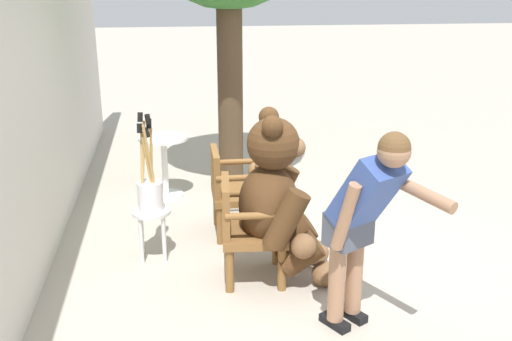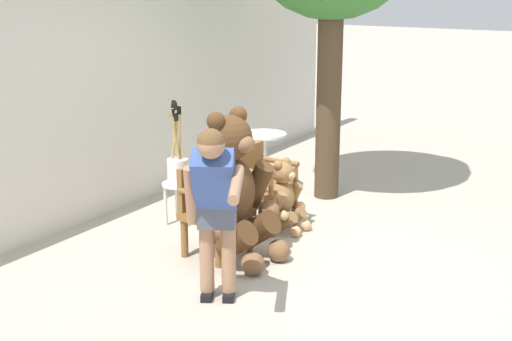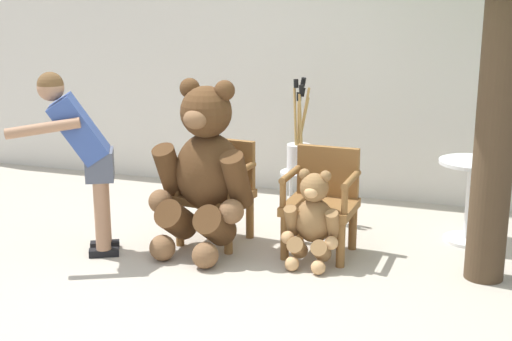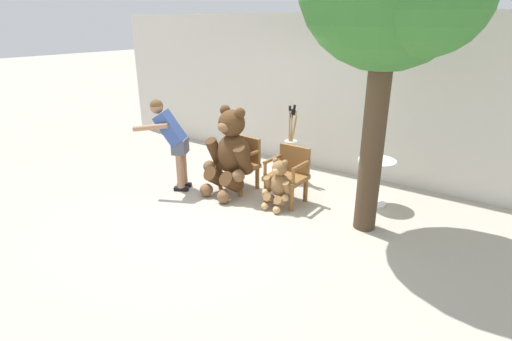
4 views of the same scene
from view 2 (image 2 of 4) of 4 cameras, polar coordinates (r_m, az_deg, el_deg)
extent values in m
plane|color=#B2A899|center=(6.97, 3.06, -6.43)|extent=(60.00, 60.00, 0.00)
cube|color=beige|center=(7.98, -12.22, 6.49)|extent=(10.00, 0.16, 2.80)
cube|color=brown|center=(6.74, -3.15, -3.51)|extent=(0.61, 0.57, 0.07)
cylinder|color=brown|center=(6.53, -3.01, -6.22)|extent=(0.07, 0.07, 0.37)
cylinder|color=brown|center=(6.86, -0.54, -5.09)|extent=(0.07, 0.07, 0.37)
cylinder|color=brown|center=(6.79, -5.74, -5.41)|extent=(0.07, 0.07, 0.37)
cylinder|color=brown|center=(7.11, -3.24, -4.37)|extent=(0.07, 0.07, 0.37)
cube|color=brown|center=(6.81, -4.67, -1.17)|extent=(0.52, 0.11, 0.42)
cylinder|color=brown|center=(6.48, -4.60, -1.94)|extent=(0.10, 0.48, 0.06)
cylinder|color=brown|center=(6.39, -3.17, -3.22)|extent=(0.05, 0.05, 0.22)
cylinder|color=brown|center=(6.85, -1.84, -0.95)|extent=(0.10, 0.48, 0.06)
cylinder|color=brown|center=(6.76, -0.44, -2.14)|extent=(0.05, 0.05, 0.22)
cube|color=brown|center=(7.48, 0.84, -1.56)|extent=(0.57, 0.53, 0.07)
cylinder|color=brown|center=(7.26, 1.28, -3.93)|extent=(0.07, 0.07, 0.37)
cylinder|color=brown|center=(7.63, 3.09, -2.97)|extent=(0.07, 0.07, 0.37)
cylinder|color=brown|center=(7.47, -1.47, -3.35)|extent=(0.07, 0.07, 0.37)
cylinder|color=brown|center=(7.84, 0.42, -2.45)|extent=(0.07, 0.07, 0.37)
cube|color=brown|center=(7.53, -0.64, 0.50)|extent=(0.52, 0.07, 0.42)
cylinder|color=brown|center=(7.21, -0.20, -0.11)|extent=(0.07, 0.48, 0.06)
cylinder|color=brown|center=(7.13, 1.21, -1.21)|extent=(0.05, 0.05, 0.22)
cylinder|color=brown|center=(7.62, 1.84, 0.73)|extent=(0.07, 0.48, 0.06)
cylinder|color=brown|center=(7.54, 3.20, -0.29)|extent=(0.05, 0.05, 0.22)
ellipsoid|color=#4C3019|center=(6.60, -2.33, -1.70)|extent=(0.62, 0.54, 0.67)
sphere|color=#4C3019|center=(6.45, -2.14, 2.62)|extent=(0.42, 0.42, 0.42)
ellipsoid|color=brown|center=(6.35, -0.88, 2.12)|extent=(0.21, 0.17, 0.16)
sphere|color=black|center=(6.35, -0.88, 2.22)|extent=(0.06, 0.06, 0.06)
sphere|color=#4C3019|center=(6.31, -3.23, 3.98)|extent=(0.17, 0.17, 0.17)
sphere|color=#4C3019|center=(6.55, -1.44, 4.42)|extent=(0.17, 0.17, 0.17)
cylinder|color=#4C3019|center=(6.31, -3.33, -2.55)|extent=(0.22, 0.39, 0.50)
sphere|color=brown|center=(6.29, -2.45, -4.74)|extent=(0.20, 0.20, 0.20)
cylinder|color=#4C3019|center=(6.77, 0.07, -1.25)|extent=(0.22, 0.39, 0.50)
sphere|color=brown|center=(6.78, 1.06, -3.22)|extent=(0.20, 0.20, 0.20)
cylinder|color=#4C3019|center=(6.44, -1.60, -5.54)|extent=(0.28, 0.44, 0.39)
sphere|color=brown|center=(6.38, -0.26, -7.47)|extent=(0.21, 0.21, 0.21)
cylinder|color=#4C3019|center=(6.71, 0.30, -4.67)|extent=(0.28, 0.44, 0.39)
sphere|color=brown|center=(6.68, 1.78, -6.42)|extent=(0.21, 0.21, 0.21)
ellipsoid|color=olive|center=(7.41, 2.04, -2.20)|extent=(0.32, 0.27, 0.36)
sphere|color=olive|center=(7.32, 2.18, -0.16)|extent=(0.23, 0.23, 0.23)
ellipsoid|color=tan|center=(7.28, 2.83, -0.40)|extent=(0.11, 0.09, 0.08)
sphere|color=black|center=(7.28, 2.83, -0.36)|extent=(0.03, 0.03, 0.03)
sphere|color=olive|center=(7.23, 1.76, 0.44)|extent=(0.09, 0.09, 0.09)
sphere|color=olive|center=(7.38, 2.44, 0.72)|extent=(0.09, 0.09, 0.09)
cylinder|color=olive|center=(7.25, 1.77, -2.61)|extent=(0.11, 0.20, 0.27)
sphere|color=tan|center=(7.24, 2.21, -3.63)|extent=(0.11, 0.11, 0.11)
cylinder|color=olive|center=(7.52, 3.08, -1.95)|extent=(0.11, 0.20, 0.27)
sphere|color=tan|center=(7.53, 3.58, -2.89)|extent=(0.11, 0.11, 0.11)
cylinder|color=olive|center=(7.33, 2.53, -4.01)|extent=(0.14, 0.23, 0.21)
sphere|color=tan|center=(7.31, 3.21, -4.89)|extent=(0.11, 0.11, 0.11)
cylinder|color=olive|center=(7.49, 3.27, -3.60)|extent=(0.14, 0.23, 0.21)
sphere|color=tan|center=(7.48, 4.01, -4.41)|extent=(0.11, 0.11, 0.11)
cube|color=black|center=(6.01, -3.91, -9.79)|extent=(0.25, 0.19, 0.06)
cylinder|color=#A37556|center=(5.84, -3.99, -5.88)|extent=(0.12, 0.12, 0.82)
cube|color=black|center=(6.00, -2.17, -9.85)|extent=(0.25, 0.19, 0.06)
cylinder|color=#A37556|center=(5.82, -2.22, -5.93)|extent=(0.12, 0.12, 0.82)
cube|color=#4C5160|center=(5.74, -3.14, -3.30)|extent=(0.34, 0.37, 0.24)
cube|color=#385199|center=(5.51, -3.35, -0.84)|extent=(0.56, 0.50, 0.56)
sphere|color=#A37556|center=(5.24, -3.63, 2.06)|extent=(0.21, 0.21, 0.21)
sphere|color=brown|center=(5.23, -3.64, 2.27)|extent=(0.21, 0.21, 0.21)
cylinder|color=#A37556|center=(5.24, -1.58, -1.11)|extent=(0.54, 0.34, 0.16)
cylinder|color=#A37556|center=(5.57, -5.27, -2.00)|extent=(0.23, 0.18, 0.50)
cylinder|color=silver|center=(7.59, -6.26, -1.09)|extent=(0.34, 0.34, 0.03)
cylinder|color=silver|center=(7.79, -6.34, -2.43)|extent=(0.04, 0.04, 0.43)
cylinder|color=silver|center=(7.64, -7.25, -2.81)|extent=(0.04, 0.04, 0.43)
cylinder|color=silver|center=(7.68, -5.17, -2.67)|extent=(0.04, 0.04, 0.43)
cylinder|color=silver|center=(7.53, -6.07, -3.06)|extent=(0.04, 0.04, 0.43)
cylinder|color=white|center=(7.55, -6.29, -0.03)|extent=(0.22, 0.22, 0.26)
cylinder|color=tan|center=(7.49, -6.10, 2.03)|extent=(0.05, 0.05, 0.66)
cylinder|color=black|center=(7.41, -6.18, 4.81)|extent=(0.05, 0.05, 0.08)
cylinder|color=tan|center=(7.44, -6.38, 2.14)|extent=(0.08, 0.11, 0.71)
cylinder|color=black|center=(7.36, -6.47, 5.13)|extent=(0.05, 0.05, 0.09)
cylinder|color=tan|center=(7.52, -6.54, 2.30)|extent=(0.15, 0.08, 0.71)
cylinder|color=black|center=(7.44, -6.63, 5.30)|extent=(0.06, 0.05, 0.09)
cylinder|color=tan|center=(7.53, -6.63, 1.95)|extent=(0.15, 0.05, 0.62)
cylinder|color=black|center=(7.46, -6.71, 4.59)|extent=(0.06, 0.05, 0.09)
cylinder|color=tan|center=(7.49, -6.36, 1.75)|extent=(0.05, 0.10, 0.59)
cylinder|color=black|center=(7.41, -6.43, 4.26)|extent=(0.05, 0.05, 0.09)
cylinder|color=white|center=(8.70, 0.62, 2.90)|extent=(0.56, 0.56, 0.03)
cylinder|color=white|center=(8.79, 0.61, 0.61)|extent=(0.07, 0.07, 0.69)
cylinder|color=white|center=(8.88, 0.61, -1.45)|extent=(0.40, 0.40, 0.03)
cylinder|color=#473523|center=(8.37, 5.86, 6.30)|extent=(0.29, 0.29, 2.55)
camera|label=1|loc=(4.42, -46.13, 7.74)|focal=40.00mm
camera|label=3|loc=(7.69, 45.01, 7.67)|focal=50.00mm
camera|label=4|loc=(9.14, 40.49, 12.30)|focal=28.00mm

